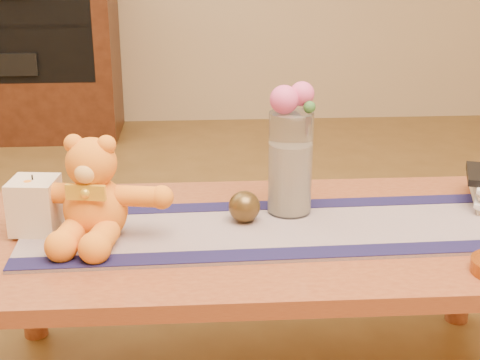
{
  "coord_description": "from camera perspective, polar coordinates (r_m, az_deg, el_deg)",
  "views": [
    {
      "loc": [
        -0.15,
        -1.54,
        1.13
      ],
      "look_at": [
        -0.05,
        0.0,
        0.58
      ],
      "focal_mm": 51.98,
      "sensor_mm": 36.0,
      "label": 1
    }
  ],
  "objects": [
    {
      "name": "coffee_table_top",
      "position": [
        1.7,
        1.69,
        -4.73
      ],
      "size": [
        1.4,
        0.7,
        0.04
      ],
      "primitive_type": "cube",
      "color": "brown",
      "rests_on": "floor"
    },
    {
      "name": "table_leg_bl",
      "position": [
        2.11,
        -16.89,
        -7.3
      ],
      "size": [
        0.07,
        0.07,
        0.41
      ],
      "primitive_type": "cylinder",
      "color": "brown",
      "rests_on": "floor"
    },
    {
      "name": "table_leg_br",
      "position": [
        2.2,
        17.84,
        -6.26
      ],
      "size": [
        0.07,
        0.07,
        0.41
      ],
      "primitive_type": "cylinder",
      "color": "brown",
      "rests_on": "floor"
    },
    {
      "name": "persian_runner",
      "position": [
        1.68,
        2.76,
        -4.07
      ],
      "size": [
        1.21,
        0.38,
        0.01
      ],
      "primitive_type": "cube",
      "rotation": [
        0.0,
        0.0,
        0.02
      ],
      "color": "navy",
      "rests_on": "coffee_table_top"
    },
    {
      "name": "runner_border_near",
      "position": [
        1.55,
        3.49,
        -6.05
      ],
      "size": [
        1.2,
        0.09,
        0.0
      ],
      "primitive_type": "cube",
      "rotation": [
        0.0,
        0.0,
        0.02
      ],
      "color": "#151236",
      "rests_on": "persian_runner"
    },
    {
      "name": "runner_border_far",
      "position": [
        1.82,
        2.15,
        -2.08
      ],
      "size": [
        1.2,
        0.09,
        0.0
      ],
      "primitive_type": "cube",
      "rotation": [
        0.0,
        0.0,
        0.02
      ],
      "color": "#151236",
      "rests_on": "persian_runner"
    },
    {
      "name": "teddy_bear",
      "position": [
        1.64,
        -11.9,
        -0.72
      ],
      "size": [
        0.39,
        0.34,
        0.23
      ],
      "primitive_type": null,
      "rotation": [
        0.0,
        0.0,
        -0.18
      ],
      "color": "orange",
      "rests_on": "persian_runner"
    },
    {
      "name": "pillar_candle",
      "position": [
        1.72,
        -16.46,
        -1.99
      ],
      "size": [
        0.12,
        0.12,
        0.13
      ],
      "primitive_type": "cube",
      "rotation": [
        0.0,
        0.0,
        -0.11
      ],
      "color": "beige",
      "rests_on": "persian_runner"
    },
    {
      "name": "candle_wick",
      "position": [
        1.69,
        -16.69,
        0.21
      ],
      "size": [
        0.0,
        0.0,
        0.01
      ],
      "primitive_type": "cylinder",
      "rotation": [
        0.0,
        0.0,
        -0.11
      ],
      "color": "black",
      "rests_on": "pillar_candle"
    },
    {
      "name": "glass_vase",
      "position": [
        1.74,
        4.14,
        1.38
      ],
      "size": [
        0.11,
        0.11,
        0.26
      ],
      "primitive_type": "cylinder",
      "color": "silver",
      "rests_on": "persian_runner"
    },
    {
      "name": "potpourri_fill",
      "position": [
        1.75,
        4.11,
        0.17
      ],
      "size": [
        0.09,
        0.09,
        0.18
      ],
      "primitive_type": "cylinder",
      "color": "beige",
      "rests_on": "glass_vase"
    },
    {
      "name": "rose_left",
      "position": [
        1.68,
        3.65,
        6.61
      ],
      "size": [
        0.07,
        0.07,
        0.07
      ],
      "primitive_type": "sphere",
      "color": "#D84C84",
      "rests_on": "glass_vase"
    },
    {
      "name": "rose_right",
      "position": [
        1.7,
        5.11,
        7.06
      ],
      "size": [
        0.06,
        0.06,
        0.06
      ],
      "primitive_type": "sphere",
      "color": "#D84C84",
      "rests_on": "glass_vase"
    },
    {
      "name": "blue_flower_back",
      "position": [
        1.73,
        4.45,
        6.73
      ],
      "size": [
        0.04,
        0.04,
        0.04
      ],
      "primitive_type": "sphere",
      "color": "#525DB3",
      "rests_on": "glass_vase"
    },
    {
      "name": "blue_flower_side",
      "position": [
        1.71,
        3.18,
        6.35
      ],
      "size": [
        0.04,
        0.04,
        0.04
      ],
      "primitive_type": "sphere",
      "color": "#525DB3",
      "rests_on": "glass_vase"
    },
    {
      "name": "leaf_sprig",
      "position": [
        1.68,
        5.72,
        5.98
      ],
      "size": [
        0.03,
        0.03,
        0.03
      ],
      "primitive_type": "sphere",
      "color": "#33662D",
      "rests_on": "glass_vase"
    },
    {
      "name": "bronze_ball",
      "position": [
        1.7,
        0.36,
        -2.2
      ],
      "size": [
        0.08,
        0.08,
        0.08
      ],
      "primitive_type": "sphere",
      "rotation": [
        0.0,
        0.0,
        -0.05
      ],
      "color": "#4A3718",
      "rests_on": "persian_runner"
    },
    {
      "name": "book_bottom",
      "position": [
        1.95,
        18.55,
        -1.5
      ],
      "size": [
        0.22,
        0.26,
        0.02
      ],
      "primitive_type": "imported",
      "rotation": [
        0.0,
        0.0,
        -0.28
      ],
      "color": "beige",
      "rests_on": "coffee_table_top"
    },
    {
      "name": "book_lower",
      "position": [
        1.94,
        18.76,
        -1.03
      ],
      "size": [
        0.24,
        0.27,
        0.02
      ],
      "primitive_type": "imported",
      "rotation": [
        0.0,
        0.0,
        -0.42
      ],
      "color": "beige",
      "rests_on": "book_bottom"
    },
    {
      "name": "book_upper",
      "position": [
        1.94,
        18.49,
        -0.41
      ],
      "size": [
        0.21,
        0.25,
        0.02
      ],
      "primitive_type": "imported",
      "rotation": [
        0.0,
        0.0,
        -0.23
      ],
      "color": "beige",
      "rests_on": "book_lower"
    },
    {
      "name": "book_top",
      "position": [
        1.93,
        18.86,
        0.05
      ],
      "size": [
        0.24,
        0.27,
        0.02
      ],
      "primitive_type": "imported",
      "rotation": [
        0.0,
        0.0,
        -0.38
      ],
      "color": "beige",
      "rests_on": "book_upper"
    },
    {
      "name": "tv_remote",
      "position": [
        1.92,
        18.8,
        0.47
      ],
      "size": [
        0.09,
        0.17,
        0.02
      ],
      "primitive_type": "cube",
      "rotation": [
        0.0,
        0.0,
        -0.33
      ],
      "color": "black",
      "rests_on": "book_top"
    },
    {
      "name": "media_cabinet",
      "position": [
        4.19,
        -18.52,
        10.78
      ],
      "size": [
        1.2,
        0.5,
        1.1
      ],
      "primitive_type": "cube",
      "color": "black",
      "rests_on": "floor"
    },
    {
      "name": "stereo_lower",
      "position": [
        4.08,
        -18.83,
        9.27
      ],
      "size": [
        0.42,
        0.28,
        0.12
      ],
      "primitive_type": "cube",
      "color": "black",
      "rests_on": "media_cabinet"
    }
  ]
}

